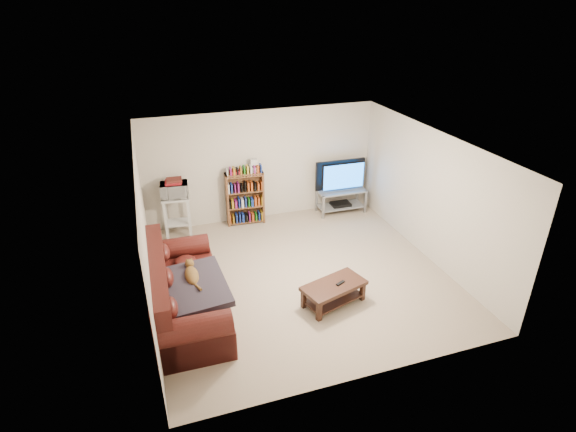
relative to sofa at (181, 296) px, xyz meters
name	(u,v)px	position (x,y,z in m)	size (l,w,h in m)	color
floor	(300,275)	(2.11, 0.46, -0.35)	(5.00, 5.00, 0.00)	tan
ceiling	(302,145)	(2.11, 0.46, 2.05)	(5.00, 5.00, 0.00)	white
wall_back	(262,166)	(2.11, 2.96, 0.85)	(5.00, 5.00, 0.00)	beige
wall_front	(372,303)	(2.11, -2.04, 0.85)	(5.00, 5.00, 0.00)	beige
wall_left	(145,237)	(-0.39, 0.46, 0.85)	(5.00, 5.00, 0.00)	beige
wall_right	(430,196)	(4.61, 0.46, 0.85)	(5.00, 5.00, 0.00)	beige
sofa	(181,296)	(0.00, 0.00, 0.00)	(1.08, 2.44, 1.03)	#461512
blanket	(194,287)	(0.19, -0.17, 0.24)	(0.94, 1.21, 0.10)	#2F2934
cat	(192,275)	(0.20, 0.05, 0.30)	(0.26, 0.66, 0.20)	brown
coffee_table	(334,290)	(2.34, -0.47, -0.10)	(1.13, 0.78, 0.37)	#341B12
remote	(340,283)	(2.44, -0.49, 0.03)	(0.17, 0.05, 0.02)	black
tv_stand	(341,197)	(3.85, 2.62, 0.01)	(1.09, 0.50, 0.54)	#999EA3
television	(342,176)	(3.85, 2.62, 0.52)	(1.16, 0.15, 0.67)	black
dvd_player	(341,204)	(3.85, 2.62, -0.16)	(0.43, 0.30, 0.06)	black
bookshelf	(245,197)	(1.67, 2.76, 0.25)	(0.82, 0.30, 1.16)	brown
shelf_clutter	(248,167)	(1.77, 2.77, 0.91)	(0.59, 0.19, 0.28)	silver
microwave_stand	(177,211)	(0.22, 2.63, 0.20)	(0.58, 0.44, 0.87)	silver
microwave	(174,190)	(0.22, 2.63, 0.66)	(0.53, 0.36, 0.30)	silver
game_boxes	(173,182)	(0.22, 2.63, 0.83)	(0.32, 0.28, 0.05)	maroon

